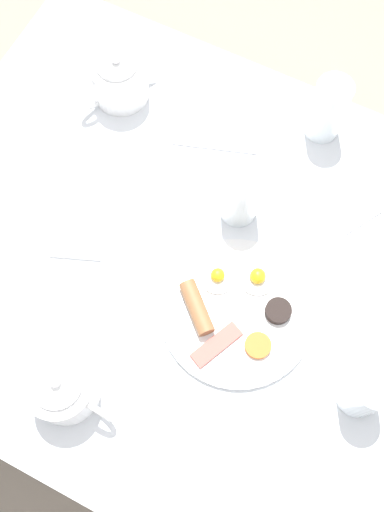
{
  "coord_description": "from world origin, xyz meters",
  "views": [
    {
      "loc": [
        -0.33,
        -0.17,
        1.78
      ],
      "look_at": [
        0.0,
        0.0,
        0.78
      ],
      "focal_mm": 42.0,
      "sensor_mm": 36.0,
      "label": 1
    }
  ],
  "objects_px": {
    "water_glass_tall": "(241,194)",
    "water_glass_short": "(328,109)",
    "teapot_near": "(119,79)",
    "fork_by_plate": "(384,206)",
    "wine_glass_spare": "(366,392)",
    "teapot_far": "(63,388)",
    "napkin_folded": "(81,220)",
    "breakfast_plate": "(235,310)",
    "fork_spare": "(215,146)",
    "spoon_for_tea": "(292,489)"
  },
  "relations": [
    {
      "from": "napkin_folded",
      "to": "fork_by_plate",
      "type": "distance_m",
      "value": 0.57
    },
    {
      "from": "fork_by_plate",
      "to": "fork_spare",
      "type": "relative_size",
      "value": 1.02
    },
    {
      "from": "spoon_for_tea",
      "to": "wine_glass_spare",
      "type": "bearing_deg",
      "value": -11.86
    },
    {
      "from": "breakfast_plate",
      "to": "teapot_near",
      "type": "xyz_separation_m",
      "value": [
        0.31,
        0.4,
        0.04
      ]
    },
    {
      "from": "water_glass_tall",
      "to": "spoon_for_tea",
      "type": "xyz_separation_m",
      "value": [
        -0.4,
        -0.29,
        -0.07
      ]
    },
    {
      "from": "teapot_near",
      "to": "spoon_for_tea",
      "type": "xyz_separation_m",
      "value": [
        -0.53,
        -0.61,
        -0.05
      ]
    },
    {
      "from": "water_glass_short",
      "to": "spoon_for_tea",
      "type": "xyz_separation_m",
      "value": [
        -0.64,
        -0.21,
        -0.07
      ]
    },
    {
      "from": "water_glass_tall",
      "to": "spoon_for_tea",
      "type": "height_order",
      "value": "water_glass_tall"
    },
    {
      "from": "teapot_far",
      "to": "water_glass_tall",
      "type": "relative_size",
      "value": 1.36
    },
    {
      "from": "fork_by_plate",
      "to": "napkin_folded",
      "type": "bearing_deg",
      "value": 119.6
    },
    {
      "from": "napkin_folded",
      "to": "fork_by_plate",
      "type": "bearing_deg",
      "value": -60.4
    },
    {
      "from": "breakfast_plate",
      "to": "water_glass_tall",
      "type": "relative_size",
      "value": 1.89
    },
    {
      "from": "teapot_near",
      "to": "fork_by_plate",
      "type": "bearing_deg",
      "value": -62.62
    },
    {
      "from": "wine_glass_spare",
      "to": "teapot_far",
      "type": "bearing_deg",
      "value": 115.8
    },
    {
      "from": "water_glass_short",
      "to": "napkin_folded",
      "type": "relative_size",
      "value": 0.77
    },
    {
      "from": "teapot_far",
      "to": "wine_glass_spare",
      "type": "bearing_deg",
      "value": -149.53
    },
    {
      "from": "teapot_far",
      "to": "fork_by_plate",
      "type": "height_order",
      "value": "teapot_far"
    },
    {
      "from": "fork_by_plate",
      "to": "fork_spare",
      "type": "height_order",
      "value": "same"
    },
    {
      "from": "water_glass_tall",
      "to": "water_glass_short",
      "type": "relative_size",
      "value": 1.06
    },
    {
      "from": "water_glass_short",
      "to": "napkin_folded",
      "type": "height_order",
      "value": "water_glass_short"
    },
    {
      "from": "water_glass_tall",
      "to": "water_glass_short",
      "type": "xyz_separation_m",
      "value": [
        0.24,
        -0.07,
        -0.0
      ]
    },
    {
      "from": "water_glass_tall",
      "to": "napkin_folded",
      "type": "height_order",
      "value": "water_glass_tall"
    },
    {
      "from": "breakfast_plate",
      "to": "napkin_folded",
      "type": "xyz_separation_m",
      "value": [
        0.03,
        0.33,
        -0.01
      ]
    },
    {
      "from": "teapot_near",
      "to": "teapot_far",
      "type": "height_order",
      "value": "same"
    },
    {
      "from": "water_glass_tall",
      "to": "fork_spare",
      "type": "distance_m",
      "value": 0.16
    },
    {
      "from": "breakfast_plate",
      "to": "wine_glass_spare",
      "type": "relative_size",
      "value": 2.2
    },
    {
      "from": "breakfast_plate",
      "to": "teapot_far",
      "type": "height_order",
      "value": "teapot_far"
    },
    {
      "from": "napkin_folded",
      "to": "fork_spare",
      "type": "relative_size",
      "value": 1.07
    },
    {
      "from": "teapot_far",
      "to": "fork_spare",
      "type": "height_order",
      "value": "teapot_far"
    },
    {
      "from": "teapot_near",
      "to": "water_glass_tall",
      "type": "height_order",
      "value": "water_glass_tall"
    },
    {
      "from": "teapot_far",
      "to": "napkin_folded",
      "type": "relative_size",
      "value": 1.1
    },
    {
      "from": "teapot_near",
      "to": "water_glass_short",
      "type": "relative_size",
      "value": 1.32
    },
    {
      "from": "teapot_near",
      "to": "wine_glass_spare",
      "type": "xyz_separation_m",
      "value": [
        -0.35,
        -0.65,
        0.01
      ]
    },
    {
      "from": "teapot_near",
      "to": "wine_glass_spare",
      "type": "distance_m",
      "value": 0.74
    },
    {
      "from": "teapot_near",
      "to": "fork_by_plate",
      "type": "xyz_separation_m",
      "value": [
        0.0,
        -0.57,
        -0.05
      ]
    },
    {
      "from": "wine_glass_spare",
      "to": "spoon_for_tea",
      "type": "height_order",
      "value": "wine_glass_spare"
    },
    {
      "from": "water_glass_short",
      "to": "fork_by_plate",
      "type": "bearing_deg",
      "value": -120.98
    },
    {
      "from": "teapot_near",
      "to": "teapot_far",
      "type": "bearing_deg",
      "value": -132.2
    },
    {
      "from": "water_glass_tall",
      "to": "water_glass_short",
      "type": "distance_m",
      "value": 0.25
    },
    {
      "from": "water_glass_tall",
      "to": "breakfast_plate",
      "type": "bearing_deg",
      "value": -156.37
    },
    {
      "from": "wine_glass_spare",
      "to": "fork_by_plate",
      "type": "relative_size",
      "value": 0.73
    },
    {
      "from": "water_glass_short",
      "to": "fork_spare",
      "type": "xyz_separation_m",
      "value": [
        -0.13,
        0.17,
        -0.07
      ]
    },
    {
      "from": "breakfast_plate",
      "to": "water_glass_tall",
      "type": "height_order",
      "value": "water_glass_tall"
    },
    {
      "from": "water_glass_short",
      "to": "water_glass_tall",
      "type": "bearing_deg",
      "value": 163.25
    },
    {
      "from": "breakfast_plate",
      "to": "teapot_far",
      "type": "bearing_deg",
      "value": 143.14
    },
    {
      "from": "teapot_near",
      "to": "wine_glass_spare",
      "type": "relative_size",
      "value": 1.46
    },
    {
      "from": "fork_spare",
      "to": "breakfast_plate",
      "type": "bearing_deg",
      "value": -148.09
    },
    {
      "from": "wine_glass_spare",
      "to": "water_glass_short",
      "type": "bearing_deg",
      "value": 28.9
    },
    {
      "from": "water_glass_tall",
      "to": "fork_by_plate",
      "type": "bearing_deg",
      "value": -61.5
    },
    {
      "from": "teapot_far",
      "to": "water_glass_short",
      "type": "height_order",
      "value": "water_glass_short"
    }
  ]
}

